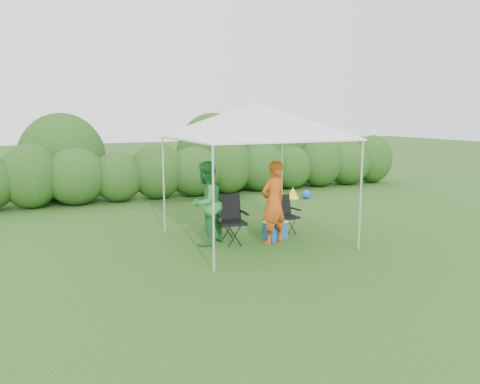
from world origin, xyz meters
name	(u,v)px	position (x,y,z in m)	size (l,w,h in m)	color
ground	(266,246)	(0.00, 0.00, 0.00)	(70.00, 70.00, 0.00)	#2F5B1C
hedge	(179,171)	(0.10, 6.00, 0.83)	(17.00, 1.53, 1.80)	#275119
canopy	(255,121)	(0.00, 0.50, 2.46)	(3.10, 3.10, 2.83)	silver
chair_right	(284,212)	(0.85, 0.74, 0.47)	(0.56, 0.51, 0.83)	black
chair_left	(230,216)	(-0.56, 0.50, 0.56)	(0.65, 0.60, 0.98)	black
man	(274,203)	(0.23, 0.11, 0.84)	(0.61, 0.40, 1.67)	#C74E16
woman	(206,203)	(-1.04, 0.59, 0.84)	(0.82, 0.64, 1.68)	#2C873A
cooler	(275,230)	(0.40, 0.34, 0.20)	(0.53, 0.44, 0.39)	#215698
bottle	(279,215)	(0.46, 0.30, 0.51)	(0.06, 0.06, 0.24)	#592D0C
lawn_toy	(296,193)	(3.32, 4.26, 0.16)	(0.68, 0.57, 0.34)	yellow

